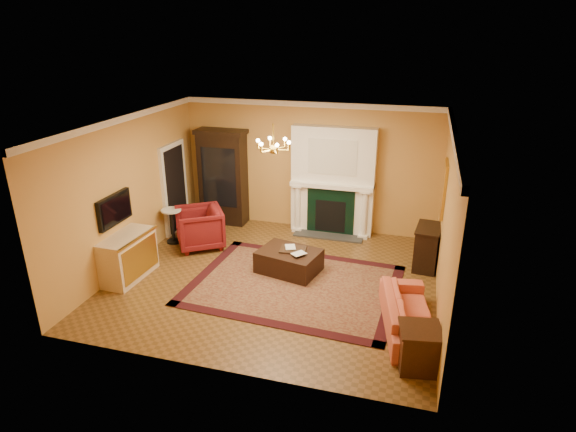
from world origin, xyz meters
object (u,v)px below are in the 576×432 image
at_px(commode, 128,257).
at_px(leather_ottoman, 289,261).
at_px(coral_sofa, 410,309).
at_px(pedestal_table, 172,223).
at_px(wingback_armchair, 199,226).
at_px(china_cabinet, 223,179).
at_px(console_table, 427,248).
at_px(end_table, 419,349).

bearing_deg(commode, leather_ottoman, 22.76).
distance_m(coral_sofa, leather_ottoman, 2.74).
distance_m(pedestal_table, commode, 1.70).
distance_m(wingback_armchair, commode, 1.82).
bearing_deg(china_cabinet, coral_sofa, -36.75).
distance_m(china_cabinet, coral_sofa, 5.83).
height_order(coral_sofa, console_table, console_table).
xyz_separation_m(commode, leather_ottoman, (2.91, 1.07, -0.21)).
xyz_separation_m(pedestal_table, end_table, (5.42, -2.93, -0.15)).
xyz_separation_m(china_cabinet, wingback_armchair, (0.05, -1.52, -0.61)).
height_order(pedestal_table, console_table, console_table).
relative_size(coral_sofa, end_table, 3.10).
xyz_separation_m(wingback_armchair, console_table, (4.80, 0.32, -0.07)).
distance_m(china_cabinet, wingback_armchair, 1.64).
relative_size(wingback_armchair, leather_ottoman, 0.85).
height_order(wingback_armchair, leather_ottoman, wingback_armchair).
height_order(china_cabinet, wingback_armchair, china_cabinet).
xyz_separation_m(china_cabinet, pedestal_table, (-0.63, -1.49, -0.65)).
bearing_deg(coral_sofa, pedestal_table, 58.13).
distance_m(end_table, leather_ottoman, 3.42).
xyz_separation_m(pedestal_table, console_table, (5.48, 0.29, -0.04)).
distance_m(commode, leather_ottoman, 3.11).
xyz_separation_m(end_table, console_table, (0.06, 3.21, 0.11)).
relative_size(china_cabinet, leather_ottoman, 1.91).
xyz_separation_m(wingback_armchair, coral_sofa, (4.57, -1.97, -0.11)).
bearing_deg(wingback_armchair, china_cabinet, 148.39).
relative_size(wingback_armchair, commode, 0.83).
bearing_deg(console_table, china_cabinet, 171.97).
xyz_separation_m(pedestal_table, coral_sofa, (5.25, -2.00, -0.08)).
bearing_deg(china_cabinet, pedestal_table, -112.66).
relative_size(pedestal_table, commode, 0.67).
relative_size(wingback_armchair, pedestal_table, 1.24).
bearing_deg(leather_ottoman, coral_sofa, -17.22).
relative_size(china_cabinet, wingback_armchair, 2.26).
height_order(pedestal_table, leather_ottoman, pedestal_table).
bearing_deg(console_table, pedestal_table, -171.15).
height_order(coral_sofa, end_table, coral_sofa).
height_order(console_table, leather_ottoman, console_table).
xyz_separation_m(wingback_armchair, commode, (-0.71, -1.67, -0.05)).
bearing_deg(china_cabinet, leather_ottoman, -42.96).
distance_m(china_cabinet, leather_ottoman, 3.21).
distance_m(pedestal_table, console_table, 5.49).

